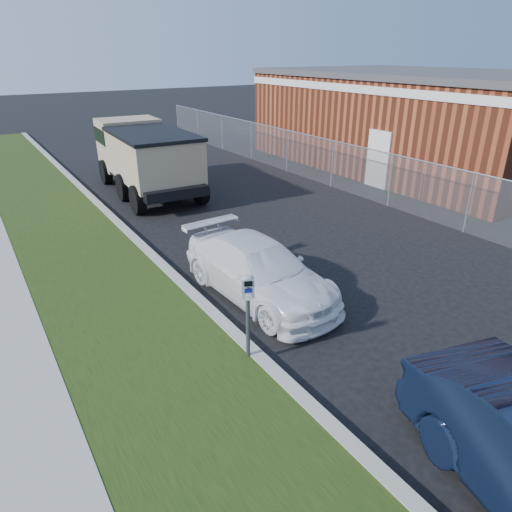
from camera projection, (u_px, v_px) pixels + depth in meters
ground at (334, 299)px, 9.98m from camera, size 120.00×120.00×0.00m
streetside at (46, 330)px, 8.76m from camera, size 6.12×50.00×0.15m
chainlink_fence at (333, 155)px, 17.79m from camera, size 0.06×30.06×30.00m
brick_building at (418, 118)px, 21.15m from camera, size 9.20×14.20×4.17m
parking_meter at (248, 298)px, 7.46m from camera, size 0.25×0.21×1.55m
white_wagon at (259, 270)px, 9.93m from camera, size 2.02×4.36×1.23m
dump_truck at (144, 155)px, 17.17m from camera, size 2.79×6.46×2.49m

